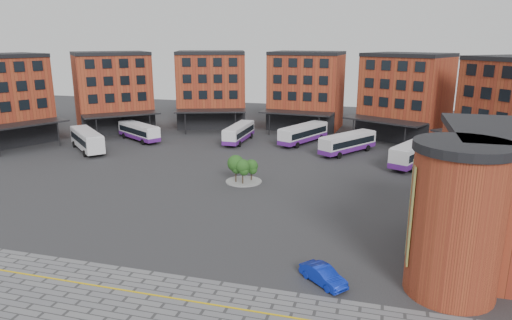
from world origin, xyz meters
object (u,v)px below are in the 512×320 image
(tree_island, at_px, (242,167))
(blue_car, at_px, (323,275))
(bus_f, at_px, (415,153))
(bus_a, at_px, (87,139))
(bus_c, at_px, (239,133))
(bus_b, at_px, (139,131))
(bus_e, at_px, (348,143))
(bus_d, at_px, (303,133))

(tree_island, relative_size, blue_car, 1.13)
(tree_island, height_order, bus_f, tree_island)
(bus_a, relative_size, bus_f, 0.87)
(bus_c, relative_size, bus_f, 0.90)
(bus_b, relative_size, bus_e, 0.97)
(bus_c, xyz_separation_m, bus_e, (18.31, -2.99, 0.06))
(bus_c, xyz_separation_m, blue_car, (19.84, -42.20, -0.95))
(tree_island, distance_m, bus_f, 24.89)
(tree_island, height_order, bus_c, tree_island)
(bus_b, distance_m, bus_c, 17.20)
(bus_d, distance_m, bus_f, 19.47)
(bus_c, xyz_separation_m, bus_d, (10.63, 1.94, 0.10))
(bus_b, distance_m, bus_e, 35.16)
(bus_c, bearing_deg, tree_island, -71.05)
(bus_a, relative_size, bus_c, 0.97)
(bus_e, bearing_deg, bus_d, -179.10)
(blue_car, bearing_deg, tree_island, 71.55)
(bus_b, distance_m, bus_f, 44.78)
(tree_island, relative_size, bus_a, 0.43)
(bus_c, distance_m, bus_d, 10.80)
(bus_c, bearing_deg, bus_b, -168.11)
(blue_car, bearing_deg, bus_e, 42.66)
(bus_a, xyz_separation_m, bus_f, (48.55, 5.07, -0.13))
(bus_e, distance_m, bus_f, 10.39)
(blue_car, bearing_deg, bus_a, 94.10)
(bus_a, height_order, bus_c, bus_a)
(bus_a, xyz_separation_m, blue_car, (40.61, -29.87, -1.26))
(bus_f, xyz_separation_m, blue_car, (-7.94, -34.94, -1.13))
(bus_e, relative_size, bus_f, 0.89)
(bus_d, bearing_deg, blue_car, -54.07)
(tree_island, distance_m, bus_b, 29.99)
(blue_car, bearing_deg, bus_c, 65.61)
(bus_e, xyz_separation_m, blue_car, (1.53, -39.22, -1.01))
(tree_island, bearing_deg, blue_car, -58.88)
(bus_a, xyz_separation_m, bus_d, (31.39, 14.27, -0.21))
(bus_f, bearing_deg, tree_island, -120.71)
(bus_d, relative_size, blue_car, 2.87)
(bus_b, height_order, blue_car, bus_b)
(tree_island, distance_m, bus_c, 22.54)
(bus_a, distance_m, bus_c, 24.16)
(bus_c, bearing_deg, bus_d, 10.51)
(bus_f, height_order, blue_car, bus_f)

